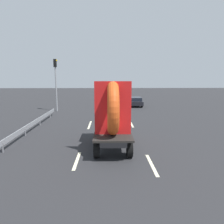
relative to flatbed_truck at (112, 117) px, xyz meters
The scene contains 9 objects.
ground_plane 1.90m from the flatbed_truck, 60.57° to the left, with size 120.00×120.00×0.00m, color #28282B.
flatbed_truck is the anchor object (origin of this frame).
distant_sedan 17.22m from the flatbed_truck, 77.83° to the left, with size 1.63×3.81×1.24m.
traffic_light 14.47m from the flatbed_truck, 116.13° to the left, with size 0.42×0.36×6.06m.
guardrail 7.26m from the flatbed_truck, 147.32° to the left, with size 0.10×12.77×0.71m.
lane_dash_left_near 3.31m from the flatbed_truck, 130.68° to the right, with size 2.24×0.16×0.01m, color beige.
lane_dash_left_far 6.12m from the flatbed_truck, 108.01° to the left, with size 2.89×0.16×0.01m, color beige.
lane_dash_right_near 3.70m from the flatbed_truck, 55.90° to the right, with size 2.48×0.16×0.01m, color beige.
lane_dash_right_far 6.12m from the flatbed_truck, 71.98° to the left, with size 2.01×0.16×0.01m, color beige.
Camera 1 is at (-0.57, -12.49, 4.16)m, focal length 33.55 mm.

